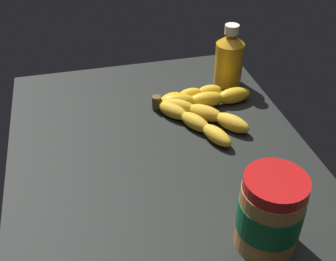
{
  "coord_description": "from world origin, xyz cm",
  "views": [
    {
      "loc": [
        56.4,
        -13.63,
        51.76
      ],
      "look_at": [
        -4.39,
        1.38,
        5.28
      ],
      "focal_mm": 44.89,
      "sensor_mm": 36.0,
      "label": 1
    }
  ],
  "objects": [
    {
      "name": "ground_plane",
      "position": [
        0.0,
        0.0,
        -1.88
      ],
      "size": [
        83.9,
        57.64,
        3.75
      ],
      "primitive_type": "cube",
      "color": "black"
    },
    {
      "name": "banana_bunch",
      "position": [
        -15.66,
        11.25,
        1.64
      ],
      "size": [
        21.99,
        22.74,
        3.56
      ],
      "color": "gold",
      "rests_on": "ground_plane"
    },
    {
      "name": "peanut_butter_jar",
      "position": [
        19.89,
        10.46,
        6.38
      ],
      "size": [
        9.4,
        9.4,
        13.02
      ],
      "color": "#B27238",
      "rests_on": "ground_plane"
    },
    {
      "name": "honey_bottle",
      "position": [
        -26.84,
        21.72,
        6.68
      ],
      "size": [
        6.62,
        6.62,
        14.89
      ],
      "color": "orange",
      "rests_on": "ground_plane"
    }
  ]
}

